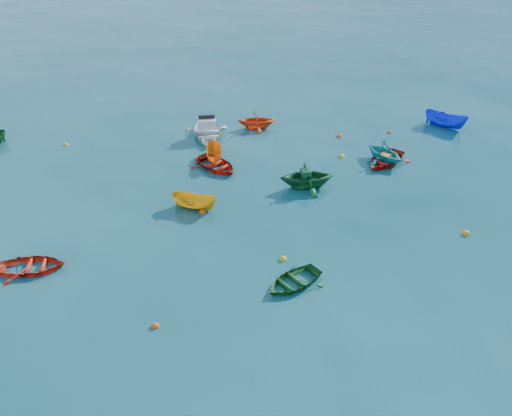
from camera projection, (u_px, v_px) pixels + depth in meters
name	position (u px, v px, depth m)	size (l,w,h in m)	color
ground	(292.00, 272.00, 21.99)	(160.00, 160.00, 0.00)	#0A414A
sampan_yellow_mid	(195.00, 208.00, 26.55)	(0.95, 2.52, 0.98)	gold
dinghy_green_e	(293.00, 284.00, 21.30)	(1.93, 2.69, 0.56)	#135119
dinghy_cyan_se	(383.00, 161.00, 31.31)	(2.41, 2.80, 1.47)	teal
dinghy_red_nw	(33.00, 270.00, 22.13)	(2.04, 2.86, 0.59)	red
sampan_orange_n	(215.00, 160.00, 31.43)	(1.01, 2.67, 1.03)	orange
dinghy_green_n	(307.00, 187.00, 28.49)	(2.65, 3.07, 1.62)	#14552A
dinghy_red_ne	(385.00, 163.00, 31.12)	(2.35, 3.29, 0.68)	#AF150E
sampan_blue_far	(444.00, 127.00, 36.10)	(1.17, 3.11, 1.20)	#112BDB
dinghy_red_far	(216.00, 168.00, 30.50)	(2.30, 3.21, 0.67)	#B61B0F
dinghy_orange_far	(257.00, 128.00, 35.89)	(2.31, 2.68, 1.41)	#E04815
motorboat_white	(208.00, 136.00, 34.62)	(2.96, 4.14, 1.46)	white
tarp_green_b	(306.00, 172.00, 27.97)	(0.70, 0.53, 0.34)	#134E2A
tarp_orange_b	(385.00, 157.00, 30.80)	(0.59, 0.44, 0.28)	orange
buoy_or_a	(156.00, 327.00, 19.18)	(0.31, 0.31, 0.31)	#D04D0B
buoy_or_b	(466.00, 234.00, 24.48)	(0.39, 0.39, 0.39)	orange
buoy_or_c	(202.00, 213.00, 26.18)	(0.36, 0.36, 0.36)	#E7540C
buoy_ye_c	(283.00, 260.00, 22.75)	(0.34, 0.34, 0.34)	gold
buoy_or_d	(389.00, 133.00, 35.18)	(0.30, 0.30, 0.30)	#E3550C
buoy_ye_d	(66.00, 145.00, 33.37)	(0.30, 0.30, 0.30)	yellow
buoy_or_e	(339.00, 136.00, 34.61)	(0.38, 0.38, 0.38)	#F24E0D
buoy_ye_e	(342.00, 157.00, 31.86)	(0.37, 0.37, 0.37)	yellow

